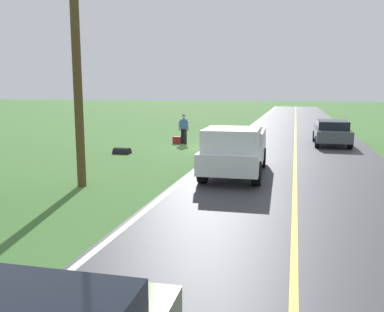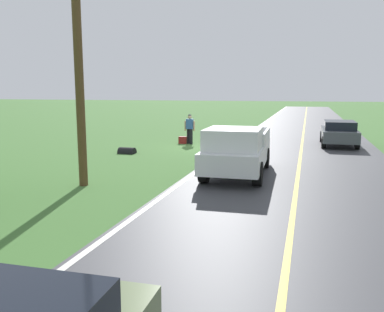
% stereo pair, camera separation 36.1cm
% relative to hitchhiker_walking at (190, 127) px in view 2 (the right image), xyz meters
% --- Properties ---
extents(ground_plane, '(200.00, 200.00, 0.00)m').
position_rel_hitchhiker_walking_xyz_m(ground_plane, '(-1.51, 0.93, -0.98)').
color(ground_plane, '#427033').
extents(road_surface, '(7.91, 120.00, 0.00)m').
position_rel_hitchhiker_walking_xyz_m(road_surface, '(-6.35, 0.93, -0.98)').
color(road_surface, '#3D3D42').
rests_on(road_surface, ground).
extents(lane_edge_line, '(0.16, 117.60, 0.00)m').
position_rel_hitchhiker_walking_xyz_m(lane_edge_line, '(-2.58, 0.93, -0.98)').
color(lane_edge_line, silver).
rests_on(lane_edge_line, ground).
extents(lane_centre_line, '(0.14, 117.60, 0.00)m').
position_rel_hitchhiker_walking_xyz_m(lane_centre_line, '(-6.35, 0.93, -0.98)').
color(lane_centre_line, gold).
rests_on(lane_centre_line, ground).
extents(hitchhiker_walking, '(0.62, 0.51, 1.75)m').
position_rel_hitchhiker_walking_xyz_m(hitchhiker_walking, '(0.00, 0.00, 0.00)').
color(hitchhiker_walking, black).
rests_on(hitchhiker_walking, ground).
extents(suitcase_carried, '(0.47, 0.23, 0.43)m').
position_rel_hitchhiker_walking_xyz_m(suitcase_carried, '(0.41, 0.11, -0.77)').
color(suitcase_carried, maroon).
rests_on(suitcase_carried, ground).
extents(pickup_truck_passing, '(2.21, 5.45, 1.82)m').
position_rel_hitchhiker_walking_xyz_m(pickup_truck_passing, '(-4.17, 8.23, -0.01)').
color(pickup_truck_passing, silver).
rests_on(pickup_truck_passing, ground).
extents(sedan_near_oncoming, '(1.94, 4.40, 1.41)m').
position_rel_hitchhiker_walking_xyz_m(sedan_near_oncoming, '(-8.35, -1.55, -0.23)').
color(sedan_near_oncoming, '#4C5156').
rests_on(sedan_near_oncoming, ground).
extents(utility_pole_roadside, '(0.28, 0.28, 8.77)m').
position_rel_hitchhiker_walking_xyz_m(utility_pole_roadside, '(0.42, 11.15, 3.41)').
color(utility_pole_roadside, brown).
rests_on(utility_pole_roadside, ground).
extents(drainage_culvert, '(0.80, 0.60, 0.60)m').
position_rel_hitchhiker_walking_xyz_m(drainage_culvert, '(1.98, 4.41, -0.98)').
color(drainage_culvert, black).
rests_on(drainage_culvert, ground).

